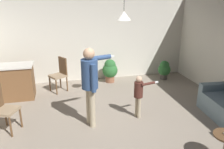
{
  "coord_description": "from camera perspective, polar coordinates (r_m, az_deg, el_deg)",
  "views": [
    {
      "loc": [
        -1.08,
        -4.02,
        2.62
      ],
      "look_at": [
        0.02,
        0.6,
        1.0
      ],
      "focal_mm": 35.9,
      "sensor_mm": 36.0,
      "label": 1
    }
  ],
  "objects": [
    {
      "name": "potted_plant_corner",
      "position": [
        7.28,
        -0.52,
        1.24
      ],
      "size": [
        0.5,
        0.5,
        0.76
      ],
      "color": "brown",
      "rests_on": "ground"
    },
    {
      "name": "kitchen_counter",
      "position": [
        6.63,
        -24.49,
        -1.78
      ],
      "size": [
        1.26,
        0.66,
        0.95
      ],
      "color": "brown",
      "rests_on": "ground"
    },
    {
      "name": "person_child",
      "position": [
        5.08,
        6.86,
        -4.46
      ],
      "size": [
        0.55,
        0.28,
        1.0
      ],
      "rotation": [
        0.0,
        0.0,
        -1.34
      ],
      "color": "tan",
      "rests_on": "ground"
    },
    {
      "name": "dining_chair_near_wall",
      "position": [
        6.73,
        -13.13,
        0.36
      ],
      "size": [
        0.58,
        0.58,
        1.0
      ],
      "rotation": [
        0.0,
        0.0,
        2.12
      ],
      "color": "brown",
      "rests_on": "ground"
    },
    {
      "name": "dining_chair_by_counter",
      "position": [
        5.06,
        -26.16,
        -7.45
      ],
      "size": [
        0.55,
        0.55,
        1.0
      ],
      "rotation": [
        0.0,
        0.0,
        4.3
      ],
      "color": "brown",
      "rests_on": "ground"
    },
    {
      "name": "ceiling_light_pendant",
      "position": [
        5.23,
        3.04,
        14.74
      ],
      "size": [
        0.32,
        0.32,
        0.55
      ],
      "color": "silver"
    },
    {
      "name": "wall_back",
      "position": [
        7.41,
        -4.86,
        8.91
      ],
      "size": [
        6.4,
        0.1,
        2.7
      ],
      "primitive_type": "cube",
      "color": "silver",
      "rests_on": "ground"
    },
    {
      "name": "person_adult",
      "position": [
        4.6,
        -5.53,
        -1.14
      ],
      "size": [
        0.77,
        0.62,
        1.7
      ],
      "rotation": [
        0.0,
        0.0,
        -1.32
      ],
      "color": "tan",
      "rests_on": "ground"
    },
    {
      "name": "ground",
      "position": [
        4.92,
        1.46,
        -13.34
      ],
      "size": [
        7.68,
        7.68,
        0.0
      ],
      "primitive_type": "plane",
      "color": "gray"
    },
    {
      "name": "potted_plant_by_wall",
      "position": [
        7.76,
        13.17,
        1.35
      ],
      "size": [
        0.42,
        0.42,
        0.64
      ],
      "color": "#4C4742",
      "rests_on": "ground"
    }
  ]
}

